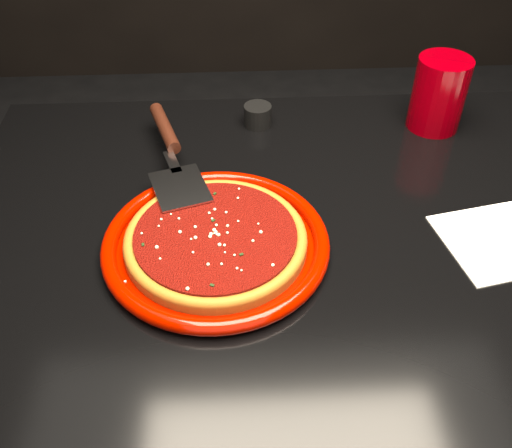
{
  "coord_description": "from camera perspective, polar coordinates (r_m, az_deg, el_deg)",
  "views": [
    {
      "loc": [
        -0.16,
        -0.64,
        1.34
      ],
      "look_at": [
        -0.13,
        -0.01,
        0.77
      ],
      "focal_mm": 40.0,
      "sensor_mm": 36.0,
      "label": 1
    }
  ],
  "objects": [
    {
      "name": "parmesan_dusting",
      "position": [
        0.82,
        -4.1,
        -0.81
      ],
      "size": [
        0.23,
        0.23,
        0.01
      ],
      "primitive_type": null,
      "color": "beige",
      "rests_on": "plate"
    },
    {
      "name": "plate",
      "position": [
        0.83,
        -4.02,
        -1.91
      ],
      "size": [
        0.39,
        0.39,
        0.02
      ],
      "primitive_type": "cylinder",
      "rotation": [
        0.0,
        0.0,
        0.19
      ],
      "color": "#820800",
      "rests_on": "table"
    },
    {
      "name": "table",
      "position": [
        1.17,
        6.34,
        -14.11
      ],
      "size": [
        1.2,
        0.8,
        0.75
      ],
      "primitive_type": "cube",
      "color": "black",
      "rests_on": "floor"
    },
    {
      "name": "pizza_server",
      "position": [
        0.97,
        -8.32,
        7.1
      ],
      "size": [
        0.19,
        0.35,
        0.03
      ],
      "primitive_type": null,
      "rotation": [
        0.0,
        0.0,
        0.3
      ],
      "color": "silver",
      "rests_on": "plate"
    },
    {
      "name": "basil_flecks",
      "position": [
        0.82,
        -4.09,
        -0.86
      ],
      "size": [
        0.21,
        0.21,
        0.0
      ],
      "primitive_type": null,
      "color": "black",
      "rests_on": "plate"
    },
    {
      "name": "napkin_a",
      "position": [
        0.92,
        22.88,
        -1.63
      ],
      "size": [
        0.18,
        0.18,
        0.0
      ],
      "primitive_type": "cube",
      "rotation": [
        0.0,
        0.0,
        0.2
      ],
      "color": "white",
      "rests_on": "table"
    },
    {
      "name": "pizza_sauce",
      "position": [
        0.82,
        -4.07,
        -1.15
      ],
      "size": [
        0.28,
        0.28,
        0.01
      ],
      "primitive_type": "cylinder",
      "rotation": [
        0.0,
        0.0,
        0.19
      ],
      "color": "#6D0E08",
      "rests_on": "plate"
    },
    {
      "name": "ramekin",
      "position": [
        1.1,
        0.17,
        10.81
      ],
      "size": [
        0.05,
        0.05,
        0.04
      ],
      "primitive_type": "cylinder",
      "rotation": [
        0.0,
        0.0,
        0.05
      ],
      "color": "black",
      "rests_on": "table"
    },
    {
      "name": "cup",
      "position": [
        1.12,
        17.81,
        12.29
      ],
      "size": [
        0.11,
        0.11,
        0.14
      ],
      "primitive_type": "cylinder",
      "rotation": [
        0.0,
        0.0,
        -0.15
      ],
      "color": "#8B0008",
      "rests_on": "table"
    },
    {
      "name": "pizza_crust",
      "position": [
        0.83,
        -4.04,
        -1.72
      ],
      "size": [
        0.31,
        0.31,
        0.01
      ],
      "primitive_type": "cylinder",
      "rotation": [
        0.0,
        0.0,
        0.19
      ],
      "color": "brown",
      "rests_on": "plate"
    },
    {
      "name": "pizza_crust_rim",
      "position": [
        0.83,
        -4.06,
        -1.39
      ],
      "size": [
        0.31,
        0.31,
        0.02
      ],
      "primitive_type": "torus",
      "rotation": [
        0.0,
        0.0,
        0.19
      ],
      "color": "brown",
      "rests_on": "plate"
    }
  ]
}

